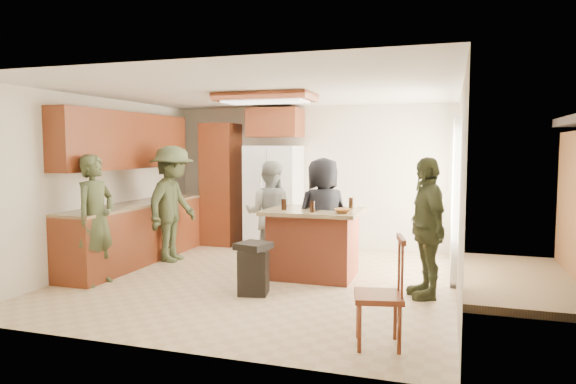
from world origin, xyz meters
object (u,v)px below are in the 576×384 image
(person_behind_right, at_px, (323,216))
(spindle_chair, at_px, (381,296))
(person_behind_left, at_px, (270,214))
(refrigerator, at_px, (274,197))
(kitchen_island, at_px, (314,242))
(trash_bin, at_px, (254,268))
(person_side_right, at_px, (426,228))
(person_counter, at_px, (173,204))
(person_front_left, at_px, (96,220))

(person_behind_right, distance_m, spindle_chair, 2.70)
(person_behind_left, height_order, person_behind_right, person_behind_right)
(refrigerator, distance_m, spindle_chair, 4.63)
(kitchen_island, distance_m, trash_bin, 1.15)
(person_side_right, height_order, trash_bin, person_side_right)
(trash_bin, height_order, spindle_chair, spindle_chair)
(person_side_right, height_order, person_counter, person_counter)
(person_behind_left, bearing_deg, kitchen_island, 142.95)
(person_behind_left, bearing_deg, person_front_left, 34.37)
(person_behind_left, bearing_deg, person_counter, -2.97)
(person_behind_left, distance_m, spindle_chair, 3.33)
(person_counter, xyz_separation_m, spindle_chair, (3.54, -2.50, -0.45))
(refrigerator, bearing_deg, spindle_chair, -58.91)
(person_front_left, distance_m, trash_bin, 2.18)
(person_behind_left, height_order, trash_bin, person_behind_left)
(kitchen_island, bearing_deg, refrigerator, 124.22)
(person_behind_right, relative_size, person_counter, 0.91)
(person_behind_left, distance_m, trash_bin, 1.57)
(kitchen_island, height_order, spindle_chair, spindle_chair)
(person_front_left, xyz_separation_m, person_counter, (0.24, 1.51, 0.06))
(refrigerator, xyz_separation_m, kitchen_island, (1.18, -1.73, -0.43))
(person_behind_right, bearing_deg, kitchen_island, 30.06)
(person_behind_right, relative_size, kitchen_island, 1.28)
(person_behind_right, height_order, kitchen_island, person_behind_right)
(person_behind_left, distance_m, refrigerator, 1.36)
(person_front_left, bearing_deg, person_behind_right, -57.03)
(refrigerator, xyz_separation_m, trash_bin, (0.70, -2.76, -0.58))
(person_behind_left, xyz_separation_m, person_behind_right, (0.87, -0.22, 0.03))
(spindle_chair, bearing_deg, person_behind_left, 126.97)
(person_behind_left, bearing_deg, person_behind_right, 157.46)
(person_behind_left, height_order, refrigerator, refrigerator)
(trash_bin, bearing_deg, person_behind_left, 102.09)
(person_counter, bearing_deg, spindle_chair, -124.17)
(person_counter, relative_size, trash_bin, 2.86)
(refrigerator, bearing_deg, person_behind_right, -50.43)
(refrigerator, relative_size, spindle_chair, 1.81)
(person_counter, height_order, kitchen_island, person_counter)
(person_front_left, bearing_deg, person_side_right, -75.78)
(person_front_left, relative_size, trash_bin, 2.67)
(person_side_right, bearing_deg, refrigerator, -150.29)
(person_behind_right, bearing_deg, trash_bin, 25.73)
(person_behind_right, distance_m, refrigerator, 1.97)
(refrigerator, bearing_deg, person_behind_left, -73.46)
(person_front_left, bearing_deg, person_counter, -4.53)
(person_front_left, distance_m, refrigerator, 3.27)
(person_behind_right, xyz_separation_m, spindle_chair, (1.13, -2.43, -0.36))
(person_behind_left, relative_size, person_behind_right, 0.96)
(person_behind_right, bearing_deg, spindle_chair, 74.54)
(kitchen_island, bearing_deg, person_front_left, -154.63)
(person_front_left, xyz_separation_m, refrigerator, (1.41, 2.95, 0.06))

